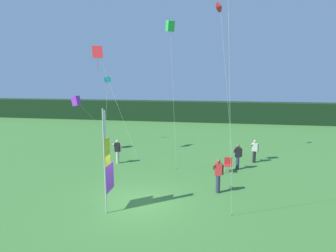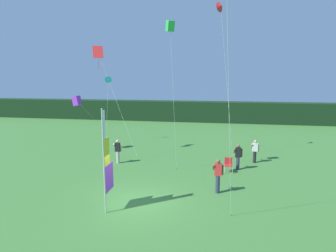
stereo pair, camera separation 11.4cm
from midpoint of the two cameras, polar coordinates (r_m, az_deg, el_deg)
ground_plane at (r=14.05m, az=-6.09°, el=-14.97°), size 120.00×120.00×0.00m
distant_treeline at (r=38.64m, az=4.35°, el=2.96°), size 80.00×2.40×2.69m
banner_flag at (r=12.74m, az=-12.34°, el=-7.17°), size 0.06×1.03×4.60m
person_near_banner at (r=18.85m, az=13.65°, el=-5.86°), size 0.55×0.48×1.66m
person_mid_field at (r=20.66m, az=16.79°, el=-4.73°), size 0.55×0.48×1.60m
person_far_left at (r=14.90m, az=9.82°, el=-9.62°), size 0.55×0.48×1.79m
person_far_right at (r=19.94m, az=-10.25°, el=-4.91°), size 0.55×0.48×1.64m
folding_chair at (r=18.36m, az=11.80°, el=-7.42°), size 0.51×0.51×0.89m
kite_red_delta_0 at (r=21.59m, az=10.28°, el=22.34°), size 1.59×0.82×11.08m
kite_green_box_1 at (r=16.86m, az=0.24°, el=19.19°), size 0.60×1.47×9.03m
kite_red_diamond_2 at (r=21.48m, az=-13.81°, el=13.37°), size 3.59×1.28×8.11m
kite_purple_box_3 at (r=23.14m, az=-18.06°, el=4.78°), size 2.99×2.55×4.48m
kite_cyan_delta_5 at (r=25.82m, az=-12.16°, el=9.03°), size 0.66×1.47×6.00m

